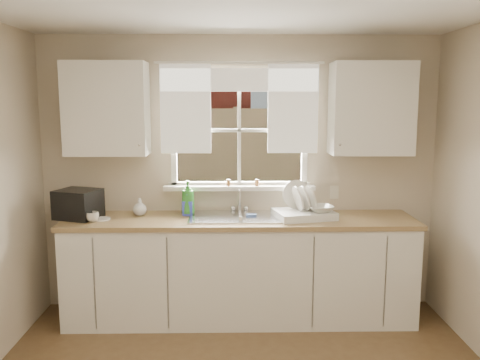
{
  "coord_description": "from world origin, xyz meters",
  "views": [
    {
      "loc": [
        -0.08,
        -2.62,
        1.92
      ],
      "look_at": [
        0.0,
        1.65,
        1.25
      ],
      "focal_mm": 38.0,
      "sensor_mm": 36.0,
      "label": 1
    }
  ],
  "objects_px": {
    "soap_bottle_a": "(188,198)",
    "cup": "(92,217)",
    "dish_rack": "(303,211)",
    "black_appliance": "(78,204)"
  },
  "relations": [
    {
      "from": "soap_bottle_a",
      "to": "cup",
      "type": "xyz_separation_m",
      "value": [
        -0.78,
        -0.25,
        -0.11
      ]
    },
    {
      "from": "dish_rack",
      "to": "soap_bottle_a",
      "type": "bearing_deg",
      "value": 173.02
    },
    {
      "from": "cup",
      "to": "black_appliance",
      "type": "xyz_separation_m",
      "value": [
        -0.16,
        0.14,
        0.08
      ]
    },
    {
      "from": "dish_rack",
      "to": "cup",
      "type": "distance_m",
      "value": 1.8
    },
    {
      "from": "dish_rack",
      "to": "soap_bottle_a",
      "type": "distance_m",
      "value": 1.03
    },
    {
      "from": "soap_bottle_a",
      "to": "cup",
      "type": "height_order",
      "value": "soap_bottle_a"
    },
    {
      "from": "dish_rack",
      "to": "cup",
      "type": "bearing_deg",
      "value": -176.12
    },
    {
      "from": "cup",
      "to": "black_appliance",
      "type": "height_order",
      "value": "black_appliance"
    },
    {
      "from": "dish_rack",
      "to": "black_appliance",
      "type": "relative_size",
      "value": 1.64
    },
    {
      "from": "soap_bottle_a",
      "to": "cup",
      "type": "relative_size",
      "value": 2.87
    }
  ]
}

